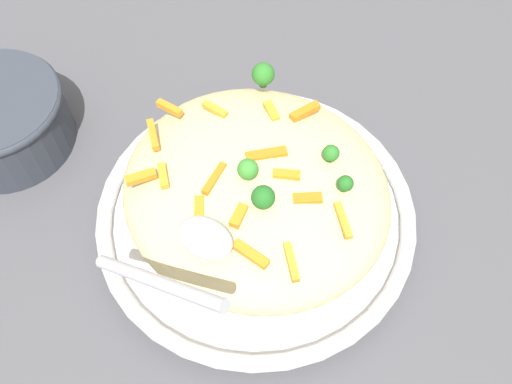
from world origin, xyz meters
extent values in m
plane|color=#4C4C51|center=(0.00, 0.00, 0.00)|extent=(2.40, 2.40, 0.00)
cylinder|color=silver|center=(0.00, 0.00, 0.01)|extent=(0.33, 0.33, 0.02)
torus|color=silver|center=(0.00, 0.00, 0.03)|extent=(0.36, 0.36, 0.02)
torus|color=black|center=(0.00, 0.00, 0.03)|extent=(0.36, 0.36, 0.00)
ellipsoid|color=#DBC689|center=(0.00, 0.00, 0.08)|extent=(0.29, 0.27, 0.09)
cube|color=orange|center=(-0.12, 0.01, 0.12)|extent=(0.03, 0.01, 0.01)
cube|color=orange|center=(-0.03, -0.04, 0.12)|extent=(0.01, 0.04, 0.01)
cube|color=orange|center=(0.09, -0.07, 0.11)|extent=(0.03, 0.03, 0.01)
cube|color=orange|center=(0.00, 0.09, 0.12)|extent=(0.02, 0.04, 0.01)
cube|color=orange|center=(-0.03, 0.07, 0.11)|extent=(0.03, 0.02, 0.01)
cube|color=orange|center=(0.10, 0.00, 0.11)|extent=(0.03, 0.03, 0.01)
cube|color=orange|center=(0.00, 0.02, 0.12)|extent=(0.04, 0.04, 0.01)
cube|color=orange|center=(-0.01, -0.08, 0.11)|extent=(0.03, 0.04, 0.01)
cube|color=orange|center=(0.03, 0.01, 0.12)|extent=(0.03, 0.02, 0.01)
cube|color=orange|center=(0.02, -0.06, 0.12)|extent=(0.01, 0.03, 0.01)
cube|color=orange|center=(-0.09, -0.07, 0.12)|extent=(0.03, 0.03, 0.01)
cube|color=orange|center=(-0.11, -0.03, 0.12)|extent=(0.03, 0.03, 0.01)
cube|color=orange|center=(-0.07, -0.06, 0.11)|extent=(0.03, 0.03, 0.01)
cube|color=orange|center=(-0.08, 0.04, 0.11)|extent=(0.03, 0.01, 0.01)
cube|color=orange|center=(0.05, -0.08, 0.11)|extent=(0.04, 0.01, 0.01)
cube|color=orange|center=(0.06, 0.00, 0.12)|extent=(0.03, 0.03, 0.01)
cylinder|color=#296820|center=(-0.06, 0.10, 0.12)|extent=(0.01, 0.01, 0.01)
sphere|color=#2D7A28|center=(-0.06, 0.10, 0.13)|extent=(0.03, 0.03, 0.03)
cylinder|color=#205B1C|center=(0.03, -0.03, 0.12)|extent=(0.01, 0.01, 0.01)
sphere|color=#236B23|center=(0.03, -0.03, 0.13)|extent=(0.02, 0.02, 0.02)
cylinder|color=#296820|center=(0.05, 0.05, 0.12)|extent=(0.01, 0.01, 0.01)
sphere|color=#2D7A28|center=(0.05, 0.05, 0.13)|extent=(0.02, 0.02, 0.02)
cylinder|color=#205B1C|center=(0.08, 0.03, 0.11)|extent=(0.01, 0.01, 0.01)
sphere|color=#236B23|center=(0.08, 0.03, 0.12)|extent=(0.02, 0.02, 0.02)
cylinder|color=#377928|center=(0.00, -0.01, 0.12)|extent=(0.01, 0.01, 0.01)
sphere|color=#3D8E33|center=(0.00, -0.01, 0.13)|extent=(0.02, 0.02, 0.02)
ellipsoid|color=#B7B7BC|center=(0.01, -0.10, 0.13)|extent=(0.06, 0.04, 0.02)
cylinder|color=#B7B7BC|center=(0.02, -0.16, 0.16)|extent=(0.14, 0.02, 0.08)
cylinder|color=#333842|center=(-0.33, -0.08, 0.04)|extent=(0.17, 0.17, 0.08)
camera|label=1|loc=(0.19, -0.27, 0.59)|focal=39.49mm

